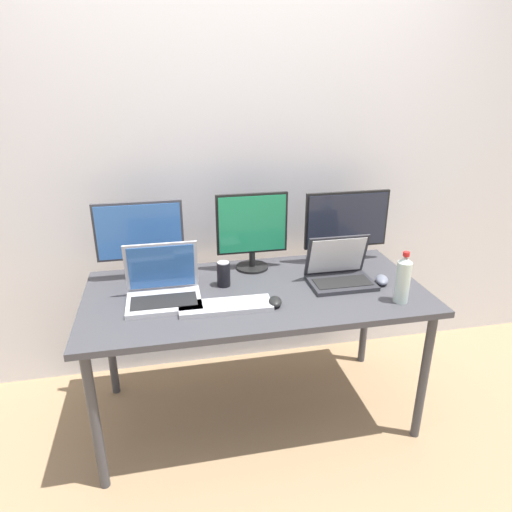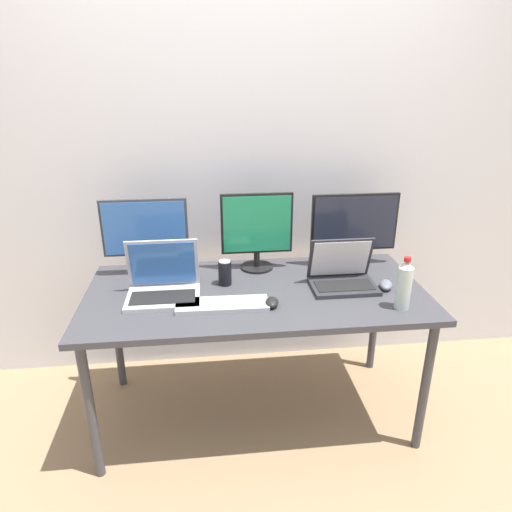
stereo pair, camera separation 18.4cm
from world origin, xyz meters
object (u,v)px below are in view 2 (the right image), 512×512
keyboard_main (222,305)px  water_bottle (404,285)px  soda_can_near_keyboard (185,269)px  mouse_by_keyboard (386,285)px  mouse_by_laptop (272,302)px  laptop_silver (163,284)px  laptop_secondary (342,275)px  soda_can_by_laptop (225,273)px  monitor_center (257,229)px  work_desk (256,301)px  monitor_right (354,228)px  monitor_left (145,233)px

keyboard_main → water_bottle: (0.80, -0.10, 0.10)m
soda_can_near_keyboard → keyboard_main: bearing=-60.2°
mouse_by_keyboard → mouse_by_laptop: bearing=-147.2°
laptop_silver → mouse_by_laptop: bearing=-18.0°
laptop_silver → soda_can_near_keyboard: bearing=58.9°
laptop_silver → laptop_secondary: (0.87, 0.02, -0.01)m
mouse_by_laptop → soda_can_by_laptop: size_ratio=0.72×
soda_can_by_laptop → monitor_center: bearing=45.6°
laptop_secondary → keyboard_main: bearing=-165.4°
laptop_secondary → soda_can_by_laptop: 0.58m
mouse_by_laptop → soda_can_by_laptop: 0.33m
mouse_by_keyboard → soda_can_near_keyboard: size_ratio=0.81×
work_desk → keyboard_main: 0.24m
work_desk → mouse_by_laptop: size_ratio=18.24×
mouse_by_keyboard → soda_can_near_keyboard: (-0.98, 0.21, 0.04)m
monitor_right → soda_can_near_keyboard: monitor_right is taller
monitor_center → work_desk: bearing=-97.4°
water_bottle → soda_can_near_keyboard: size_ratio=1.96×
laptop_secondary → mouse_by_laptop: bearing=-154.7°
mouse_by_laptop → water_bottle: bearing=3.3°
keyboard_main → mouse_by_laptop: size_ratio=4.65×
laptop_secondary → keyboard_main: size_ratio=0.76×
work_desk → soda_can_near_keyboard: 0.40m
work_desk → mouse_by_laptop: bearing=-72.5°
mouse_by_laptop → laptop_silver: bearing=173.2°
monitor_left → laptop_silver: monitor_left is taller
monitor_center → soda_can_near_keyboard: (-0.38, -0.12, -0.16)m
monitor_right → water_bottle: size_ratio=1.90×
mouse_by_laptop → work_desk: bearing=118.6°
laptop_silver → monitor_left: bearing=110.0°
mouse_by_keyboard → laptop_silver: bearing=-160.9°
monitor_right → soda_can_near_keyboard: (-0.90, -0.12, -0.15)m
monitor_left → soda_can_near_keyboard: 0.27m
mouse_by_keyboard → monitor_right: bearing=124.3°
monitor_center → monitor_right: (0.53, -0.00, -0.01)m
monitor_left → laptop_silver: 0.33m
monitor_center → mouse_by_keyboard: monitor_center is taller
laptop_silver → keyboard_main: bearing=-27.1°
monitor_left → mouse_by_keyboard: (1.17, -0.31, -0.21)m
laptop_silver → laptop_secondary: bearing=1.1°
laptop_secondary → keyboard_main: 0.62m
work_desk → soda_can_by_laptop: 0.21m
mouse_by_laptop → monitor_right: bearing=52.0°
monitor_right → keyboard_main: monitor_right is taller
monitor_center → water_bottle: bearing=-41.1°
work_desk → monitor_right: (0.56, 0.27, 0.27)m
laptop_silver → soda_can_by_laptop: bearing=17.8°
mouse_by_laptop → soda_can_near_keyboard: 0.51m
laptop_silver → mouse_by_keyboard: bearing=-2.3°
monitor_left → mouse_by_keyboard: 1.23m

